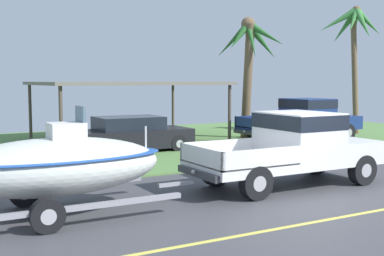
{
  "coord_description": "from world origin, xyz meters",
  "views": [
    {
      "loc": [
        -7.9,
        -8.96,
        2.75
      ],
      "look_at": [
        -1.83,
        1.9,
        1.57
      ],
      "focal_mm": 46.92,
      "sensor_mm": 36.0,
      "label": 1
    }
  ],
  "objects_px": {
    "boat_on_trailer": "(55,166)",
    "carport_awning": "(127,84)",
    "palm_tree_mid": "(250,51)",
    "palm_tree_near_right": "(354,33)",
    "parked_pickup_background": "(307,118)",
    "pickup_truck_towing": "(297,145)",
    "parked_sedan_near": "(133,135)"
  },
  "relations": [
    {
      "from": "parked_sedan_near",
      "to": "palm_tree_mid",
      "type": "distance_m",
      "value": 7.42
    },
    {
      "from": "carport_awning",
      "to": "pickup_truck_towing",
      "type": "bearing_deg",
      "value": -88.22
    },
    {
      "from": "parked_pickup_background",
      "to": "parked_sedan_near",
      "type": "bearing_deg",
      "value": 175.54
    },
    {
      "from": "pickup_truck_towing",
      "to": "boat_on_trailer",
      "type": "relative_size",
      "value": 0.97
    },
    {
      "from": "pickup_truck_towing",
      "to": "palm_tree_near_right",
      "type": "height_order",
      "value": "palm_tree_near_right"
    },
    {
      "from": "parked_pickup_background",
      "to": "palm_tree_mid",
      "type": "distance_m",
      "value": 4.03
    },
    {
      "from": "parked_pickup_background",
      "to": "parked_sedan_near",
      "type": "relative_size",
      "value": 1.38
    },
    {
      "from": "palm_tree_mid",
      "to": "pickup_truck_towing",
      "type": "bearing_deg",
      "value": -118.75
    },
    {
      "from": "palm_tree_mid",
      "to": "carport_awning",
      "type": "bearing_deg",
      "value": 159.33
    },
    {
      "from": "boat_on_trailer",
      "to": "carport_awning",
      "type": "relative_size",
      "value": 0.72
    },
    {
      "from": "palm_tree_near_right",
      "to": "parked_pickup_background",
      "type": "bearing_deg",
      "value": -163.91
    },
    {
      "from": "parked_pickup_background",
      "to": "palm_tree_mid",
      "type": "relative_size",
      "value": 1.06
    },
    {
      "from": "parked_sedan_near",
      "to": "palm_tree_mid",
      "type": "xyz_separation_m",
      "value": [
        6.44,
        1.32,
        3.44
      ]
    },
    {
      "from": "palm_tree_mid",
      "to": "palm_tree_near_right",
      "type": "bearing_deg",
      "value": -7.59
    },
    {
      "from": "pickup_truck_towing",
      "to": "palm_tree_mid",
      "type": "bearing_deg",
      "value": 61.25
    },
    {
      "from": "carport_awning",
      "to": "parked_pickup_background",
      "type": "bearing_deg",
      "value": -29.3
    },
    {
      "from": "parked_sedan_near",
      "to": "palm_tree_near_right",
      "type": "relative_size",
      "value": 0.67
    },
    {
      "from": "parked_sedan_near",
      "to": "boat_on_trailer",
      "type": "bearing_deg",
      "value": -122.21
    },
    {
      "from": "boat_on_trailer",
      "to": "palm_tree_mid",
      "type": "distance_m",
      "value": 14.81
    },
    {
      "from": "palm_tree_near_right",
      "to": "palm_tree_mid",
      "type": "relative_size",
      "value": 1.15
    },
    {
      "from": "pickup_truck_towing",
      "to": "carport_awning",
      "type": "bearing_deg",
      "value": 91.78
    },
    {
      "from": "carport_awning",
      "to": "palm_tree_near_right",
      "type": "distance_m",
      "value": 11.79
    },
    {
      "from": "pickup_truck_towing",
      "to": "carport_awning",
      "type": "height_order",
      "value": "carport_awning"
    },
    {
      "from": "pickup_truck_towing",
      "to": "parked_sedan_near",
      "type": "distance_m",
      "value": 7.88
    },
    {
      "from": "pickup_truck_towing",
      "to": "palm_tree_mid",
      "type": "height_order",
      "value": "palm_tree_mid"
    },
    {
      "from": "parked_sedan_near",
      "to": "palm_tree_near_right",
      "type": "height_order",
      "value": "palm_tree_near_right"
    },
    {
      "from": "boat_on_trailer",
      "to": "parked_pickup_background",
      "type": "distance_m",
      "value": 14.87
    },
    {
      "from": "boat_on_trailer",
      "to": "carport_awning",
      "type": "distance_m",
      "value": 12.68
    },
    {
      "from": "parked_pickup_background",
      "to": "palm_tree_near_right",
      "type": "bearing_deg",
      "value": 16.09
    },
    {
      "from": "pickup_truck_towing",
      "to": "palm_tree_mid",
      "type": "xyz_separation_m",
      "value": [
        4.97,
        9.06,
        3.06
      ]
    },
    {
      "from": "boat_on_trailer",
      "to": "palm_tree_near_right",
      "type": "height_order",
      "value": "palm_tree_near_right"
    },
    {
      "from": "boat_on_trailer",
      "to": "parked_pickup_background",
      "type": "bearing_deg",
      "value": 28.5
    }
  ]
}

